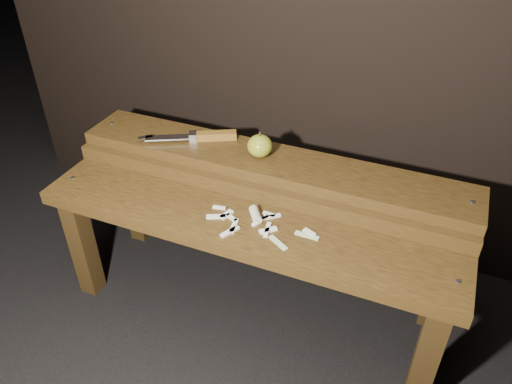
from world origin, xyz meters
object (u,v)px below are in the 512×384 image
at_px(bench_rear_tier, 269,183).
at_px(apple, 260,146).
at_px(bench_front_tier, 239,244).
at_px(knife, 204,136).

bearing_deg(bench_rear_tier, apple, 172.74).
bearing_deg(bench_front_tier, knife, 132.39).
bearing_deg(knife, bench_front_tier, -47.61).
height_order(bench_rear_tier, apple, apple).
distance_m(bench_rear_tier, apple, 0.12).
relative_size(bench_front_tier, bench_rear_tier, 1.00).
distance_m(bench_front_tier, bench_rear_tier, 0.23).
xyz_separation_m(bench_rear_tier, knife, (-0.23, 0.03, 0.10)).
height_order(bench_front_tier, bench_rear_tier, bench_rear_tier).
xyz_separation_m(bench_rear_tier, apple, (-0.03, 0.00, 0.12)).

